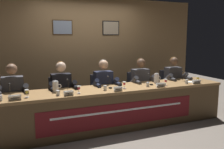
% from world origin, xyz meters
% --- Properties ---
extents(ground_plane, '(12.00, 12.00, 0.00)m').
position_xyz_m(ground_plane, '(0.00, 0.00, 0.00)').
color(ground_plane, '#70665B').
extents(wall_back_panelled, '(5.76, 0.14, 2.60)m').
position_xyz_m(wall_back_panelled, '(-0.00, 1.53, 1.30)').
color(wall_back_panelled, '#937047').
rests_on(wall_back_panelled, ground_plane).
extents(conference_table, '(4.56, 0.78, 0.75)m').
position_xyz_m(conference_table, '(0.00, -0.12, 0.53)').
color(conference_table, olive).
rests_on(conference_table, ground_plane).
extents(chair_far_left, '(0.44, 0.45, 0.91)m').
position_xyz_m(chair_far_left, '(-1.70, 0.57, 0.45)').
color(chair_far_left, black).
rests_on(chair_far_left, ground_plane).
extents(panelist_far_left, '(0.51, 0.48, 1.24)m').
position_xyz_m(panelist_far_left, '(-1.70, 0.37, 0.72)').
color(panelist_far_left, black).
rests_on(panelist_far_left, ground_plane).
extents(nameplate_far_left, '(0.18, 0.06, 0.08)m').
position_xyz_m(nameplate_far_left, '(-1.69, -0.27, 0.79)').
color(nameplate_far_left, white).
rests_on(nameplate_far_left, conference_table).
extents(juice_glass_far_left, '(0.06, 0.06, 0.12)m').
position_xyz_m(juice_glass_far_left, '(-1.51, -0.14, 0.84)').
color(juice_glass_far_left, white).
rests_on(juice_glass_far_left, conference_table).
extents(water_cup_far_left, '(0.06, 0.06, 0.08)m').
position_xyz_m(water_cup_far_left, '(-1.89, -0.21, 0.79)').
color(water_cup_far_left, silver).
rests_on(water_cup_far_left, conference_table).
extents(microphone_far_left, '(0.06, 0.17, 0.22)m').
position_xyz_m(microphone_far_left, '(-1.75, -0.06, 0.83)').
color(microphone_far_left, black).
rests_on(microphone_far_left, conference_table).
extents(chair_left, '(0.44, 0.45, 0.91)m').
position_xyz_m(chair_left, '(-0.85, 0.57, 0.45)').
color(chair_left, black).
rests_on(chair_left, ground_plane).
extents(panelist_left, '(0.51, 0.48, 1.24)m').
position_xyz_m(panelist_left, '(-0.85, 0.37, 0.72)').
color(panelist_left, black).
rests_on(panelist_left, ground_plane).
extents(nameplate_left, '(0.15, 0.06, 0.08)m').
position_xyz_m(nameplate_left, '(-0.88, -0.29, 0.79)').
color(nameplate_left, white).
rests_on(nameplate_left, conference_table).
extents(juice_glass_left, '(0.06, 0.06, 0.12)m').
position_xyz_m(juice_glass_left, '(-0.68, -0.18, 0.84)').
color(juice_glass_left, white).
rests_on(juice_glass_left, conference_table).
extents(water_cup_left, '(0.06, 0.06, 0.08)m').
position_xyz_m(water_cup_left, '(-1.04, -0.22, 0.79)').
color(water_cup_left, silver).
rests_on(water_cup_left, conference_table).
extents(microphone_left, '(0.06, 0.17, 0.22)m').
position_xyz_m(microphone_left, '(-0.81, -0.01, 0.83)').
color(microphone_left, black).
rests_on(microphone_left, conference_table).
extents(chair_center, '(0.44, 0.45, 0.91)m').
position_xyz_m(chair_center, '(0.00, 0.57, 0.45)').
color(chair_center, black).
rests_on(chair_center, ground_plane).
extents(panelist_center, '(0.51, 0.48, 1.24)m').
position_xyz_m(panelist_center, '(0.00, 0.37, 0.72)').
color(panelist_center, black).
rests_on(panelist_center, ground_plane).
extents(nameplate_center, '(0.15, 0.06, 0.08)m').
position_xyz_m(nameplate_center, '(-0.01, -0.30, 0.79)').
color(nameplate_center, white).
rests_on(nameplate_center, conference_table).
extents(juice_glass_center, '(0.06, 0.06, 0.12)m').
position_xyz_m(juice_glass_center, '(0.19, -0.13, 0.84)').
color(juice_glass_center, white).
rests_on(juice_glass_center, conference_table).
extents(water_cup_center, '(0.06, 0.06, 0.08)m').
position_xyz_m(water_cup_center, '(-0.20, -0.15, 0.79)').
color(water_cup_center, silver).
rests_on(water_cup_center, conference_table).
extents(microphone_center, '(0.06, 0.17, 0.22)m').
position_xyz_m(microphone_center, '(-0.05, 0.00, 0.83)').
color(microphone_center, black).
rests_on(microphone_center, conference_table).
extents(chair_right, '(0.44, 0.45, 0.91)m').
position_xyz_m(chair_right, '(0.85, 0.57, 0.45)').
color(chair_right, black).
rests_on(chair_right, ground_plane).
extents(panelist_right, '(0.51, 0.48, 1.24)m').
position_xyz_m(panelist_right, '(0.85, 0.37, 0.72)').
color(panelist_right, black).
rests_on(panelist_right, ground_plane).
extents(nameplate_right, '(0.18, 0.06, 0.08)m').
position_xyz_m(nameplate_right, '(0.87, -0.30, 0.79)').
color(nameplate_right, white).
rests_on(nameplate_right, conference_table).
extents(juice_glass_right, '(0.06, 0.06, 0.12)m').
position_xyz_m(juice_glass_right, '(1.06, -0.19, 0.84)').
color(juice_glass_right, white).
rests_on(juice_glass_right, conference_table).
extents(water_cup_right, '(0.06, 0.06, 0.08)m').
position_xyz_m(water_cup_right, '(0.67, -0.16, 0.79)').
color(water_cup_right, silver).
rests_on(water_cup_right, conference_table).
extents(microphone_right, '(0.06, 0.17, 0.22)m').
position_xyz_m(microphone_right, '(0.82, -0.01, 0.83)').
color(microphone_right, black).
rests_on(microphone_right, conference_table).
extents(chair_far_right, '(0.44, 0.45, 0.91)m').
position_xyz_m(chair_far_right, '(1.70, 0.57, 0.45)').
color(chair_far_right, black).
rests_on(chair_far_right, ground_plane).
extents(panelist_far_right, '(0.51, 0.48, 1.24)m').
position_xyz_m(panelist_far_right, '(1.70, 0.37, 0.72)').
color(panelist_far_right, black).
rests_on(panelist_far_right, ground_plane).
extents(nameplate_far_right, '(0.19, 0.06, 0.08)m').
position_xyz_m(nameplate_far_right, '(1.72, -0.30, 0.79)').
color(nameplate_far_right, white).
rests_on(nameplate_far_right, conference_table).
extents(juice_glass_far_right, '(0.06, 0.06, 0.12)m').
position_xyz_m(juice_glass_far_right, '(1.86, -0.17, 0.84)').
color(juice_glass_far_right, white).
rests_on(juice_glass_far_right, conference_table).
extents(water_cup_far_right, '(0.06, 0.06, 0.08)m').
position_xyz_m(water_cup_far_right, '(1.56, -0.20, 0.79)').
color(water_cup_far_right, silver).
rests_on(water_cup_far_right, conference_table).
extents(microphone_far_right, '(0.06, 0.17, 0.22)m').
position_xyz_m(microphone_far_right, '(1.68, 0.00, 0.83)').
color(microphone_far_right, black).
rests_on(microphone_far_right, conference_table).
extents(water_pitcher_left_side, '(0.15, 0.10, 0.21)m').
position_xyz_m(water_pitcher_left_side, '(-1.02, 0.06, 0.85)').
color(water_pitcher_left_side, silver).
rests_on(water_pitcher_left_side, conference_table).
extents(water_pitcher_right_side, '(0.15, 0.10, 0.21)m').
position_xyz_m(water_pitcher_right_side, '(1.03, 0.09, 0.85)').
color(water_pitcher_right_side, silver).
rests_on(water_pitcher_right_side, conference_table).
extents(document_stack_far_right, '(0.23, 0.18, 0.01)m').
position_xyz_m(document_stack_far_right, '(1.74, -0.13, 0.76)').
color(document_stack_far_right, white).
rests_on(document_stack_far_right, conference_table).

